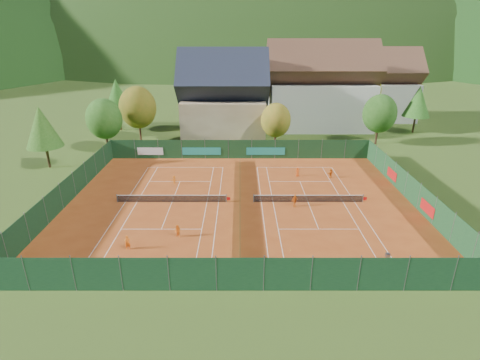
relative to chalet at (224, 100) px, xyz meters
name	(u,v)px	position (x,y,z in m)	size (l,w,h in m)	color
ground	(240,202)	(3.00, -30.00, -6.64)	(600.00, 600.00, 0.00)	#324E18
clay_pad	(240,202)	(3.00, -30.00, -6.62)	(40.00, 32.00, 0.01)	#9D4117
court_markings_left	(172,202)	(-5.00, -30.00, -6.61)	(11.03, 23.83, 0.00)	white
court_markings_right	(308,202)	(11.00, -30.00, -6.61)	(11.03, 23.83, 0.00)	white
tennis_net_left	(173,198)	(-4.85, -30.00, -6.12)	(13.30, 0.10, 1.02)	#59595B
tennis_net_right	(310,198)	(11.15, -30.00, -6.12)	(13.30, 0.10, 1.02)	#59595B
court_divider	(240,198)	(3.00, -30.00, -6.12)	(0.03, 28.80, 1.00)	#123419
fence_north	(237,149)	(2.54, -14.01, -5.16)	(40.00, 0.10, 3.00)	#13361B
fence_south	(240,274)	(3.00, -46.00, -5.12)	(40.00, 0.04, 3.00)	#14381E
fence_west	(68,190)	(-17.00, -30.00, -5.12)	(0.04, 32.00, 3.00)	#13341B
fence_east	(412,190)	(23.00, -29.95, -5.14)	(0.09, 32.00, 3.00)	#153C1D
chalet	(224,100)	(0.00, 0.00, 0.00)	(16.20, 12.00, 16.00)	#C6B38B
hotel_block_a	(320,91)	(19.00, 6.00, 0.76)	(21.60, 11.00, 17.25)	silver
hotel_block_b	(376,89)	(33.00, 14.00, -0.01)	(17.28, 10.00, 15.50)	silver
tree_west_front	(104,119)	(-19.00, -10.00, -1.23)	(5.72, 5.72, 8.69)	#432B18
tree_west_mid	(138,107)	(-15.00, -4.00, -0.56)	(6.44, 6.44, 9.78)	#4E2D1C
tree_west_back	(117,96)	(-21.00, 4.00, 0.11)	(5.60, 5.60, 10.00)	#483119
tree_center	(276,120)	(9.00, -8.00, -1.91)	(5.01, 5.01, 7.60)	#492B1A
tree_east_front	(380,114)	(27.00, -6.00, -1.23)	(5.72, 5.72, 8.69)	#442918
tree_east_mid	(418,101)	(37.00, 2.00, -0.56)	(5.04, 5.04, 9.00)	#473019
tree_west_side	(42,127)	(-25.00, -18.00, -0.56)	(5.04, 5.04, 9.00)	#422D17
tree_east_back	(364,91)	(29.00, 10.00, 0.12)	(7.15, 7.15, 10.86)	#473019
mountain_backdrop	(279,115)	(31.54, 203.48, -46.26)	(820.00, 530.00, 242.00)	black
ball_hopper	(388,255)	(15.92, -41.94, -6.07)	(0.34, 0.34, 0.80)	slate
loose_ball_0	(125,240)	(-8.10, -38.59, -6.59)	(0.07, 0.07, 0.07)	#CCD833
loose_ball_1	(291,250)	(7.64, -40.36, -6.59)	(0.07, 0.07, 0.07)	#CCD833
player_left_near	(128,243)	(-7.33, -40.11, -5.91)	(0.52, 0.34, 1.42)	orange
player_left_mid	(178,231)	(-3.06, -37.97, -5.95)	(0.65, 0.51, 1.34)	orange
player_left_far	(174,180)	(-5.56, -24.61, -6.01)	(0.79, 0.45, 1.22)	orange
player_right_near	(295,200)	(9.23, -31.14, -5.87)	(0.89, 0.37, 1.52)	#CD5C12
player_right_far_a	(297,172)	(10.91, -21.63, -5.99)	(0.62, 0.41, 1.28)	#EC5515
player_right_far_b	(331,173)	(15.36, -22.22, -5.98)	(1.19, 0.38, 1.29)	orange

